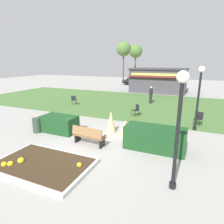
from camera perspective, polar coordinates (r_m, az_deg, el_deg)
ground_plane at (r=9.78m, az=-6.74°, el=-9.28°), size 80.00×80.00×0.00m
lawn_patch at (r=18.70m, az=8.83°, el=2.47°), size 36.00×12.00×0.01m
flower_bed at (r=8.17m, az=-20.32°, el=-14.68°), size 3.81×2.44×0.32m
park_bench at (r=9.39m, az=-7.13°, el=-7.17°), size 1.73×0.64×0.95m
hedge_left at (r=11.44m, az=-15.67°, el=-3.51°), size 2.08×1.10×0.96m
hedge_right at (r=9.07m, az=12.84°, el=-7.80°), size 2.78×1.10×1.10m
ornamental_grass_behind_left at (r=10.92m, az=-0.33°, el=-2.96°), size 0.59×0.59×1.28m
ornamental_grass_behind_right at (r=10.42m, az=3.98°, el=-4.89°), size 0.76×0.76×0.93m
lamppost_near at (r=5.89m, az=19.68°, el=-1.71°), size 0.36×0.36×3.78m
lamppost_mid at (r=11.99m, az=24.95°, el=5.91°), size 0.36×0.36×3.78m
trash_bin at (r=11.83m, az=-21.79°, el=-3.74°), size 0.52×0.52×0.85m
food_kiosk at (r=26.59m, az=13.96°, el=9.38°), size 7.37×4.78×3.18m
cafe_chair_west at (r=14.37m, az=7.35°, el=0.87°), size 0.62×0.62×0.89m
cafe_chair_east at (r=13.33m, az=24.87°, el=-1.55°), size 0.59×0.59×0.89m
cafe_chair_center at (r=18.41m, az=-11.52°, el=3.81°), size 0.57×0.57×0.89m
person_strolling at (r=18.99m, az=11.71°, el=5.16°), size 0.34×0.34×1.69m
parked_car_west_slot at (r=34.34m, az=6.92°, el=9.28°), size 4.24×2.13×1.20m
tree_left_bg at (r=42.15m, az=7.21°, el=17.79°), size 2.80×2.80×7.60m
tree_right_bg at (r=38.34m, az=3.57°, el=18.47°), size 2.80×2.80×7.81m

